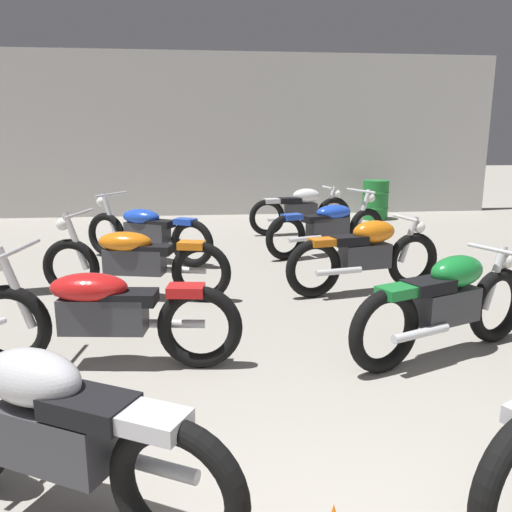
% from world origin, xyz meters
% --- Properties ---
extents(back_wall, '(12.67, 0.24, 3.60)m').
position_xyz_m(back_wall, '(0.00, 11.01, 1.80)').
color(back_wall, '#BCBAB7').
rests_on(back_wall, ground).
extents(motorcycle_left_row_0, '(1.78, 1.04, 0.88)m').
position_xyz_m(motorcycle_left_row_0, '(-1.30, 1.05, 0.46)').
color(motorcycle_left_row_0, black).
rests_on(motorcycle_left_row_0, ground).
extents(motorcycle_left_row_1, '(2.17, 0.68, 0.97)m').
position_xyz_m(motorcycle_left_row_1, '(-1.37, 2.76, 0.45)').
color(motorcycle_left_row_1, black).
rests_on(motorcycle_left_row_1, ground).
extents(motorcycle_left_row_2, '(2.14, 0.78, 0.97)m').
position_xyz_m(motorcycle_left_row_2, '(-1.32, 4.55, 0.45)').
color(motorcycle_left_row_2, black).
rests_on(motorcycle_left_row_2, ground).
extents(motorcycle_left_row_3, '(1.92, 1.22, 0.97)m').
position_xyz_m(motorcycle_left_row_3, '(-1.34, 6.37, 0.45)').
color(motorcycle_left_row_3, black).
rests_on(motorcycle_left_row_3, ground).
extents(motorcycle_right_row_1, '(1.86, 0.85, 0.88)m').
position_xyz_m(motorcycle_right_row_1, '(1.41, 2.67, 0.46)').
color(motorcycle_right_row_1, black).
rests_on(motorcycle_right_row_1, ground).
extents(motorcycle_right_row_2, '(1.95, 0.64, 0.88)m').
position_xyz_m(motorcycle_right_row_2, '(1.32, 4.52, 0.46)').
color(motorcycle_right_row_2, black).
rests_on(motorcycle_right_row_2, ground).
extents(motorcycle_right_row_3, '(2.06, 1.00, 0.97)m').
position_xyz_m(motorcycle_right_row_3, '(1.39, 6.53, 0.45)').
color(motorcycle_right_row_3, black).
rests_on(motorcycle_right_row_3, ground).
extents(motorcycle_right_row_4, '(1.97, 0.56, 0.88)m').
position_xyz_m(motorcycle_right_row_4, '(1.31, 8.29, 0.46)').
color(motorcycle_right_row_4, black).
rests_on(motorcycle_right_row_4, ground).
extents(oil_drum, '(0.59, 0.59, 0.85)m').
position_xyz_m(oil_drum, '(3.26, 9.87, 0.43)').
color(oil_drum, '#1E722D').
rests_on(oil_drum, ground).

